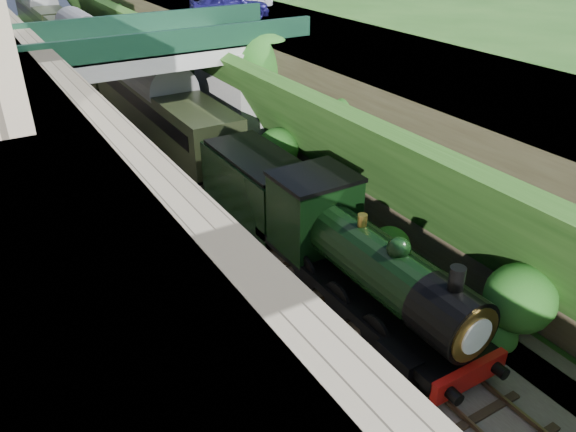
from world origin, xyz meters
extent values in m
cube|color=#473F38|center=(0.00, 20.00, 0.10)|extent=(10.00, 90.00, 0.20)
cube|color=#756B56|center=(-5.50, 20.00, 3.50)|extent=(1.00, 90.00, 7.00)
cube|color=#262628|center=(9.50, 20.00, 3.12)|extent=(8.00, 90.00, 6.25)
cube|color=#1E4714|center=(5.00, 20.00, 2.70)|extent=(4.02, 90.00, 6.36)
sphere|color=#194C14|center=(4.31, 2.45, 1.79)|extent=(2.23, 2.23, 2.23)
sphere|color=#194C14|center=(5.39, 4.86, 3.54)|extent=(2.05, 2.05, 2.05)
sphere|color=#194C14|center=(3.76, 7.91, 0.89)|extent=(1.69, 1.69, 1.69)
sphere|color=#194C14|center=(5.61, 10.83, 3.89)|extent=(1.73, 1.73, 1.73)
sphere|color=#194C14|center=(5.90, 13.61, 4.37)|extent=(1.56, 1.56, 1.56)
sphere|color=#194C14|center=(4.24, 17.29, 1.67)|extent=(2.17, 2.17, 2.17)
sphere|color=#194C14|center=(5.64, 20.55, 3.93)|extent=(1.26, 1.26, 1.26)
sphere|color=#194C14|center=(3.91, 22.29, 1.13)|extent=(1.77, 1.77, 1.77)
sphere|color=#194C14|center=(3.97, 25.54, 1.22)|extent=(1.51, 1.51, 1.51)
sphere|color=#194C14|center=(5.26, 28.52, 3.32)|extent=(1.71, 1.71, 1.71)
sphere|color=#194C14|center=(3.72, 31.24, 0.82)|extent=(2.24, 2.24, 2.24)
sphere|color=#194C14|center=(5.76, 34.22, 4.14)|extent=(1.77, 1.77, 1.77)
sphere|color=#194C14|center=(5.54, 38.28, 3.78)|extent=(1.85, 1.85, 1.85)
sphere|color=#194C14|center=(4.12, 41.67, 1.47)|extent=(2.14, 2.14, 2.14)
sphere|color=#194C14|center=(4.76, 43.46, 2.51)|extent=(1.79, 1.79, 1.79)
sphere|color=#194C14|center=(5.71, 47.45, 4.06)|extent=(1.98, 1.98, 1.98)
cube|color=black|center=(-2.00, 20.00, 0.24)|extent=(2.50, 90.00, 0.07)
cube|color=brown|center=(-2.72, 20.00, 0.33)|extent=(0.08, 90.00, 0.14)
cube|color=brown|center=(-1.28, 20.00, 0.33)|extent=(0.08, 90.00, 0.14)
cube|color=black|center=(1.20, 20.00, 0.24)|extent=(2.50, 90.00, 0.07)
cube|color=brown|center=(0.48, 20.00, 0.33)|extent=(0.08, 90.00, 0.14)
cube|color=brown|center=(1.92, 20.00, 0.33)|extent=(0.08, 90.00, 0.14)
cube|color=gray|center=(0.50, 24.00, 5.70)|extent=(16.00, 6.00, 0.90)
cube|color=#163C27|center=(0.50, 21.15, 6.65)|extent=(16.00, 0.30, 1.20)
cube|color=#163C27|center=(0.50, 26.85, 6.65)|extent=(16.00, 0.30, 1.20)
cube|color=gray|center=(-5.50, 24.00, 2.85)|extent=(1.40, 6.40, 5.70)
cube|color=gray|center=(5.20, 24.00, 2.85)|extent=(2.40, 6.40, 5.70)
cylinder|color=black|center=(5.80, 21.11, 2.20)|extent=(0.30, 0.30, 4.40)
sphere|color=#194C14|center=(5.80, 21.11, 4.80)|extent=(3.60, 3.60, 3.60)
sphere|color=#194C14|center=(6.30, 21.91, 4.20)|extent=(2.40, 2.40, 2.40)
imported|color=#16114E|center=(7.03, 28.05, 7.10)|extent=(5.30, 3.04, 1.70)
cube|color=black|center=(1.20, 5.54, 0.50)|extent=(2.40, 8.40, 0.60)
cube|color=black|center=(1.20, 6.54, 1.05)|extent=(2.70, 10.00, 0.35)
cube|color=maroon|center=(1.20, 1.44, 0.95)|extent=(2.70, 0.25, 0.70)
cylinder|color=black|center=(1.20, 5.74, 2.35)|extent=(1.90, 5.60, 1.90)
cylinder|color=black|center=(1.20, 2.44, 2.35)|extent=(1.96, 1.80, 1.96)
cylinder|color=white|center=(1.20, 1.46, 2.35)|extent=(1.10, 0.05, 1.10)
cylinder|color=black|center=(1.20, 2.44, 3.55)|extent=(0.44, 0.44, 0.90)
sphere|color=black|center=(1.20, 4.74, 3.35)|extent=(0.76, 0.76, 0.76)
cylinder|color=#A57F33|center=(1.20, 6.54, 3.45)|extent=(0.32, 0.32, 0.50)
cube|color=black|center=(1.20, 9.34, 2.50)|extent=(2.75, 2.40, 2.80)
cube|color=black|center=(1.20, 9.34, 3.95)|extent=(2.85, 2.50, 0.15)
cube|color=black|center=(-0.05, 2.94, 0.85)|extent=(0.60, 1.40, 0.90)
cube|color=black|center=(2.45, 2.94, 0.85)|extent=(0.60, 1.40, 0.90)
cube|color=black|center=(1.20, 13.74, 0.45)|extent=(2.30, 6.00, 0.50)
cube|color=black|center=(1.20, 13.74, 0.70)|extent=(2.60, 6.00, 0.50)
cube|color=black|center=(1.20, 13.74, 1.90)|extent=(2.70, 6.00, 2.40)
cube|color=black|center=(1.20, 13.74, 3.15)|extent=(2.50, 5.60, 0.20)
cube|color=black|center=(1.20, 26.34, 0.40)|extent=(2.30, 17.00, 0.40)
cube|color=black|center=(1.20, 26.34, 0.65)|extent=(2.50, 17.00, 0.50)
cube|color=black|center=(1.20, 26.34, 2.15)|extent=(2.80, 18.00, 2.70)
cube|color=slate|center=(1.20, 26.34, 3.65)|extent=(2.90, 18.00, 0.50)
cube|color=black|center=(1.20, 45.14, 0.40)|extent=(2.30, 17.00, 0.40)
cube|color=black|center=(1.20, 45.14, 0.65)|extent=(2.50, 17.00, 0.50)
cube|color=black|center=(1.20, 45.14, 2.15)|extent=(2.80, 18.00, 2.70)
cube|color=slate|center=(1.20, 45.14, 3.65)|extent=(2.90, 18.00, 0.50)
cube|color=black|center=(1.20, 63.94, 0.40)|extent=(2.30, 17.00, 0.40)
cube|color=black|center=(1.20, 63.94, 0.65)|extent=(2.50, 17.00, 0.50)
cube|color=black|center=(1.20, 63.94, 2.15)|extent=(2.80, 18.00, 2.70)
cube|color=slate|center=(1.20, 63.94, 3.65)|extent=(2.90, 18.00, 0.50)
camera|label=1|loc=(-9.09, -5.84, 12.34)|focal=35.00mm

